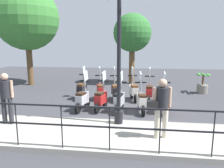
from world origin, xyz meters
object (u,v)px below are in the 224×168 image
Objects in this scene: pedestrian_with_bag at (161,104)px; scooter_far_2 at (115,91)px; scooter_near_0 at (165,101)px; scooter_near_2 at (119,100)px; scooter_far_0 at (149,91)px; scooter_far_4 at (82,89)px; potted_palm at (202,85)px; scooter_far_3 at (101,90)px; scooter_near_1 at (141,101)px; pedestrian_distant at (6,95)px; scooter_near_4 at (83,99)px; tree_distant at (132,33)px; lamp_post_near at (119,63)px; scooter_far_1 at (134,90)px; scooter_near_3 at (101,98)px; tree_large at (27,18)px.

scooter_far_2 is at bearing 9.38° from pedestrian_with_bag.
scooter_near_0 is 1.00× the size of scooter_near_2.
scooter_far_0 is 1.00× the size of scooter_far_4.
scooter_far_3 is (-2.10, 5.08, 0.04)m from potted_palm.
scooter_near_1 is 0.84m from scooter_near_2.
pedestrian_distant is 4.08m from scooter_far_4.
tree_distant is at bearing -4.52° from scooter_near_4.
scooter_far_3 is (3.21, 1.15, -1.57)m from lamp_post_near.
tree_distant is 6.70m from scooter_near_0.
scooter_far_1 is (-4.29, -0.26, -2.73)m from tree_distant.
scooter_far_1 is 1.00× the size of scooter_far_4.
pedestrian_with_bag is 0.36× the size of tree_distant.
pedestrian_with_bag is at bearing 156.29° from potted_palm.
scooter_far_4 is at bearing 153.12° from tree_distant.
potted_palm is at bearing -75.17° from scooter_far_1.
potted_palm is 0.69× the size of scooter_far_4.
scooter_near_0 is 1.00× the size of scooter_far_1.
lamp_post_near is 4.05× the size of potted_palm.
scooter_far_3 is at bearing 93.10° from scooter_far_0.
scooter_near_3 is (-5.93, 0.97, -2.73)m from tree_distant.
scooter_far_2 is (-0.03, 1.55, 0.00)m from scooter_far_0.
pedestrian_with_bag is 5.40m from scooter_far_4.
pedestrian_distant is 4.74m from scooter_far_2.
tree_distant is at bearing -0.83° from lamp_post_near.
potted_palm is at bearing -51.14° from scooter_far_0.
scooter_far_2 is (-0.14, 0.85, 0.00)m from scooter_far_1.
scooter_far_4 is (0.13, 0.92, 0.00)m from scooter_far_3.
scooter_near_0 is (1.69, -1.60, -1.57)m from lamp_post_near.
scooter_far_3 is at bearing 75.74° from scooter_far_2.
scooter_far_0 is at bearing -113.13° from scooter_far_1.
pedestrian_distant is 0.26× the size of tree_large.
lamp_post_near reaches higher than scooter_near_0.
potted_palm is (6.24, -2.74, -0.63)m from pedestrian_with_bag.
pedestrian_with_bag is at bearing -143.69° from scooter_near_2.
tree_distant is at bearing -3.78° from scooter_near_1.
scooter_near_0 is (2.62, -0.40, -0.60)m from pedestrian_with_bag.
pedestrian_distant reaches higher than scooter_near_3.
scooter_far_1 is at bearing -176.48° from tree_distant.
scooter_near_4 and scooter_far_2 have the same top height.
scooter_near_0 is 1.00× the size of scooter_near_4.
tree_large reaches higher than scooter_near_4.
scooter_near_2 is at bearing -126.58° from scooter_far_4.
tree_large is at bearing 100.66° from tree_distant.
scooter_near_4 is at bearing 124.49° from scooter_far_0.
scooter_near_1 is at bearing 176.92° from scooter_far_1.
lamp_post_near is 2.79× the size of scooter_near_0.
tree_distant reaches higher than lamp_post_near.
scooter_near_0 is at bearing -92.65° from scooter_near_1.
pedestrian_distant is at bearing 149.11° from scooter_near_4.
lamp_post_near is at bearing -135.91° from tree_large.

